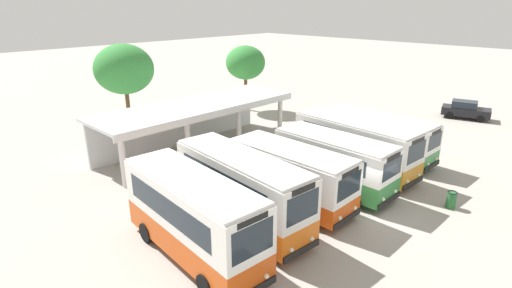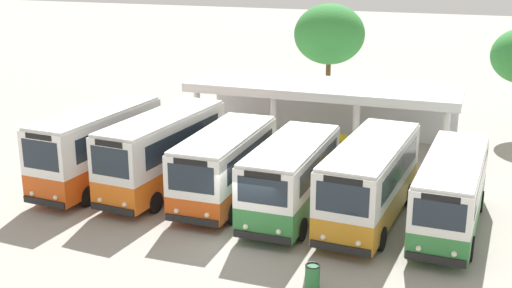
{
  "view_description": "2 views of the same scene",
  "coord_description": "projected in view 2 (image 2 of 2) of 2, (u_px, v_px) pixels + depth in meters",
  "views": [
    {
      "loc": [
        -16.82,
        -8.28,
        10.02
      ],
      "look_at": [
        -0.27,
        7.87,
        1.75
      ],
      "focal_mm": 27.75,
      "sensor_mm": 36.0,
      "label": 1
    },
    {
      "loc": [
        8.0,
        -21.6,
        10.77
      ],
      "look_at": [
        -1.22,
        4.45,
        2.44
      ],
      "focal_mm": 46.78,
      "sensor_mm": 36.0,
      "label": 2
    }
  ],
  "objects": [
    {
      "name": "city_bus_fourth_amber",
      "position": [
        291.0,
        176.0,
        26.99
      ],
      "size": [
        2.52,
        7.02,
        3.12
      ],
      "color": "black",
      "rests_on": "ground"
    },
    {
      "name": "ground_plane",
      "position": [
        247.0,
        241.0,
        25.16
      ],
      "size": [
        180.0,
        180.0,
        0.0
      ],
      "primitive_type": "plane",
      "color": "#A39E93"
    },
    {
      "name": "roadside_tree_behind_canopy",
      "position": [
        329.0,
        34.0,
        42.87
      ],
      "size": [
        4.56,
        4.56,
        7.12
      ],
      "color": "brown",
      "rests_on": "ground"
    },
    {
      "name": "city_bus_middle_cream",
      "position": [
        225.0,
        164.0,
        28.51
      ],
      "size": [
        2.47,
        7.05,
        3.12
      ],
      "color": "black",
      "rests_on": "ground"
    },
    {
      "name": "terminal_canopy",
      "position": [
        325.0,
        97.0,
        37.21
      ],
      "size": [
        14.82,
        4.75,
        3.4
      ],
      "color": "silver",
      "rests_on": "ground"
    },
    {
      "name": "waiting_chair_second_from_end",
      "position": [
        310.0,
        138.0,
        36.62
      ],
      "size": [
        0.45,
        0.45,
        0.86
      ],
      "color": "slate",
      "rests_on": "ground"
    },
    {
      "name": "city_bus_fifth_blue",
      "position": [
        370.0,
        179.0,
        26.46
      ],
      "size": [
        2.87,
        8.13,
        3.27
      ],
      "color": "black",
      "rests_on": "ground"
    },
    {
      "name": "waiting_chair_middle_seat",
      "position": [
        321.0,
        139.0,
        36.44
      ],
      "size": [
        0.45,
        0.45,
        0.86
      ],
      "color": "slate",
      "rests_on": "ground"
    },
    {
      "name": "city_bus_far_end_green",
      "position": [
        451.0,
        190.0,
        25.67
      ],
      "size": [
        2.49,
        7.96,
        2.97
      ],
      "color": "black",
      "rests_on": "ground"
    },
    {
      "name": "waiting_chair_fourth_seat",
      "position": [
        332.0,
        140.0,
        36.3
      ],
      "size": [
        0.45,
        0.45,
        0.86
      ],
      "color": "slate",
      "rests_on": "ground"
    },
    {
      "name": "city_bus_second_in_row",
      "position": [
        163.0,
        150.0,
        29.76
      ],
      "size": [
        2.87,
        7.98,
        3.5
      ],
      "color": "black",
      "rests_on": "ground"
    },
    {
      "name": "city_bus_nearest_orange",
      "position": [
        97.0,
        145.0,
        30.36
      ],
      "size": [
        2.79,
        7.67,
        3.58
      ],
      "color": "black",
      "rests_on": "ground"
    },
    {
      "name": "waiting_chair_fifth_seat",
      "position": [
        343.0,
        141.0,
        36.07
      ],
      "size": [
        0.45,
        0.45,
        0.86
      ],
      "color": "slate",
      "rests_on": "ground"
    },
    {
      "name": "litter_bin_apron",
      "position": [
        312.0,
        277.0,
        21.49
      ],
      "size": [
        0.49,
        0.49,
        0.9
      ],
      "color": "#266633",
      "rests_on": "ground"
    },
    {
      "name": "waiting_chair_end_by_column",
      "position": [
        300.0,
        137.0,
        36.82
      ],
      "size": [
        0.45,
        0.45,
        0.86
      ],
      "color": "slate",
      "rests_on": "ground"
    }
  ]
}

